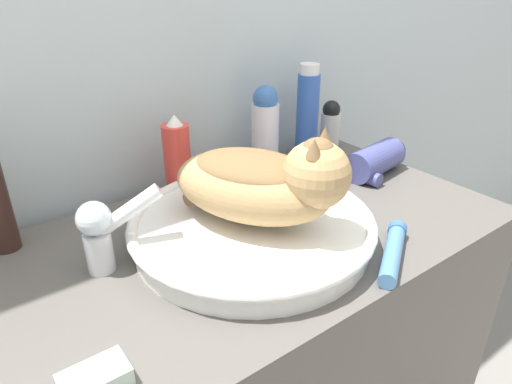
# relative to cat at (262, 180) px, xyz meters

# --- Properties ---
(wall_back) EXTENTS (8.00, 0.05, 2.40)m
(wall_back) POSITION_rel_cat_xyz_m (0.02, 0.36, 0.21)
(wall_back) COLOR silver
(wall_back) RESTS_ON ground_plane
(sink_basin) EXTENTS (0.43, 0.43, 0.05)m
(sink_basin) POSITION_rel_cat_xyz_m (-0.01, 0.02, -0.09)
(sink_basin) COLOR white
(sink_basin) RESTS_ON vanity_counter
(cat) EXTENTS (0.28, 0.33, 0.17)m
(cat) POSITION_rel_cat_xyz_m (0.00, 0.00, 0.00)
(cat) COLOR tan
(cat) RESTS_ON sink_basin
(faucet) EXTENTS (0.14, 0.07, 0.14)m
(faucet) POSITION_rel_cat_xyz_m (-0.25, 0.09, -0.05)
(faucet) COLOR silver
(faucet) RESTS_ON vanity_counter
(spray_bottle_trigger) EXTENTS (0.06, 0.06, 0.18)m
(spray_bottle_trigger) POSITION_rel_cat_xyz_m (-0.03, 0.25, -0.04)
(spray_bottle_trigger) COLOR #DB3D33
(spray_bottle_trigger) RESTS_ON vanity_counter
(shampoo_bottle_tall) EXTENTS (0.05, 0.05, 0.24)m
(shampoo_bottle_tall) POSITION_rel_cat_xyz_m (0.33, 0.25, -0.01)
(shampoo_bottle_tall) COLOR #335BB7
(shampoo_bottle_tall) RESTS_ON vanity_counter
(lotion_bottle_white) EXTENTS (0.06, 0.06, 0.20)m
(lotion_bottle_white) POSITION_rel_cat_xyz_m (0.20, 0.25, -0.02)
(lotion_bottle_white) COLOR silver
(lotion_bottle_white) RESTS_ON vanity_counter
(deodorant_stick) EXTENTS (0.05, 0.05, 0.14)m
(deodorant_stick) POSITION_rel_cat_xyz_m (0.41, 0.25, -0.05)
(deodorant_stick) COLOR white
(deodorant_stick) RESTS_ON vanity_counter
(cream_tube) EXTENTS (0.16, 0.12, 0.03)m
(cream_tube) POSITION_rel_cat_xyz_m (0.14, -0.17, -0.11)
(cream_tube) COLOR #4C7FB2
(cream_tube) RESTS_ON vanity_counter
(hair_dryer) EXTENTS (0.18, 0.11, 0.07)m
(hair_dryer) POSITION_rel_cat_xyz_m (0.39, 0.08, -0.09)
(hair_dryer) COLOR #474C8C
(hair_dryer) RESTS_ON vanity_counter
(soap_bar) EXTENTS (0.08, 0.05, 0.02)m
(soap_bar) POSITION_rel_cat_xyz_m (-0.34, -0.13, -0.11)
(soap_bar) COLOR silver
(soap_bar) RESTS_ON vanity_counter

